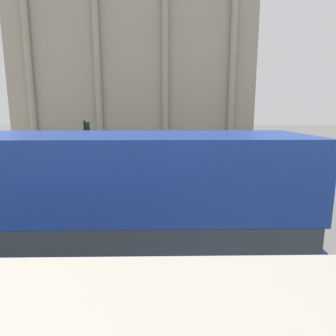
{
  "coord_description": "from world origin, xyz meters",
  "views": [
    {
      "loc": [
        -1.02,
        -2.41,
        4.66
      ],
      "look_at": [
        -0.68,
        15.58,
        1.22
      ],
      "focal_mm": 32.0,
      "sensor_mm": 36.0,
      "label": 1
    }
  ],
  "objects_px": {
    "double_decker_bus": "(37,224)",
    "car_silver": "(222,151)",
    "plaza_building_left": "(136,64)",
    "pedestrian_yellow": "(100,156)",
    "pedestrian_olive": "(63,183)",
    "traffic_light_near": "(183,172)",
    "traffic_light_mid": "(87,147)",
    "pedestrian_black": "(186,182)"
  },
  "relations": [
    {
      "from": "traffic_light_near",
      "to": "pedestrian_black",
      "type": "height_order",
      "value": "traffic_light_near"
    },
    {
      "from": "traffic_light_near",
      "to": "double_decker_bus",
      "type": "bearing_deg",
      "value": -121.04
    },
    {
      "from": "pedestrian_olive",
      "to": "traffic_light_mid",
      "type": "bearing_deg",
      "value": -42.5
    },
    {
      "from": "car_silver",
      "to": "traffic_light_near",
      "type": "bearing_deg",
      "value": 104.77
    },
    {
      "from": "car_silver",
      "to": "pedestrian_yellow",
      "type": "distance_m",
      "value": 12.24
    },
    {
      "from": "pedestrian_black",
      "to": "pedestrian_olive",
      "type": "xyz_separation_m",
      "value": [
        -6.39,
        0.04,
        -0.03
      ]
    },
    {
      "from": "plaza_building_left",
      "to": "car_silver",
      "type": "xyz_separation_m",
      "value": [
        10.21,
        -19.85,
        -11.3
      ]
    },
    {
      "from": "pedestrian_black",
      "to": "pedestrian_olive",
      "type": "relative_size",
      "value": 1.03
    },
    {
      "from": "pedestrian_yellow",
      "to": "pedestrian_olive",
      "type": "height_order",
      "value": "pedestrian_olive"
    },
    {
      "from": "car_silver",
      "to": "pedestrian_black",
      "type": "height_order",
      "value": "pedestrian_black"
    },
    {
      "from": "car_silver",
      "to": "pedestrian_black",
      "type": "xyz_separation_m",
      "value": [
        -4.84,
        -14.73,
        0.34
      ]
    },
    {
      "from": "double_decker_bus",
      "to": "pedestrian_yellow",
      "type": "xyz_separation_m",
      "value": [
        -2.67,
        19.31,
        -1.45
      ]
    },
    {
      "from": "double_decker_bus",
      "to": "traffic_light_mid",
      "type": "bearing_deg",
      "value": 101.31
    },
    {
      "from": "traffic_light_near",
      "to": "pedestrian_olive",
      "type": "xyz_separation_m",
      "value": [
        -6.0,
        3.55,
        -1.27
      ]
    },
    {
      "from": "double_decker_bus",
      "to": "traffic_light_near",
      "type": "height_order",
      "value": "double_decker_bus"
    },
    {
      "from": "traffic_light_mid",
      "to": "pedestrian_yellow",
      "type": "relative_size",
      "value": 2.62
    },
    {
      "from": "pedestrian_olive",
      "to": "double_decker_bus",
      "type": "bearing_deg",
      "value": -174.31
    },
    {
      "from": "double_decker_bus",
      "to": "car_silver",
      "type": "relative_size",
      "value": 2.59
    },
    {
      "from": "double_decker_bus",
      "to": "plaza_building_left",
      "type": "height_order",
      "value": "plaza_building_left"
    },
    {
      "from": "traffic_light_near",
      "to": "car_silver",
      "type": "height_order",
      "value": "traffic_light_near"
    },
    {
      "from": "plaza_building_left",
      "to": "pedestrian_black",
      "type": "distance_m",
      "value": 36.68
    },
    {
      "from": "pedestrian_yellow",
      "to": "pedestrian_black",
      "type": "distance_m",
      "value": 12.0
    },
    {
      "from": "pedestrian_yellow",
      "to": "car_silver",
      "type": "bearing_deg",
      "value": -83.81
    },
    {
      "from": "plaza_building_left",
      "to": "double_decker_bus",
      "type": "bearing_deg",
      "value": -87.96
    },
    {
      "from": "double_decker_bus",
      "to": "pedestrian_yellow",
      "type": "distance_m",
      "value": 19.54
    },
    {
      "from": "traffic_light_mid",
      "to": "pedestrian_olive",
      "type": "bearing_deg",
      "value": -122.66
    },
    {
      "from": "double_decker_bus",
      "to": "pedestrian_yellow",
      "type": "bearing_deg",
      "value": 100.63
    },
    {
      "from": "traffic_light_near",
      "to": "traffic_light_mid",
      "type": "bearing_deg",
      "value": 134.99
    },
    {
      "from": "car_silver",
      "to": "pedestrian_olive",
      "type": "xyz_separation_m",
      "value": [
        -11.23,
        -14.69,
        0.3
      ]
    },
    {
      "from": "double_decker_bus",
      "to": "traffic_light_near",
      "type": "xyz_separation_m",
      "value": [
        3.43,
        5.7,
        -0.08
      ]
    },
    {
      "from": "double_decker_bus",
      "to": "plaza_building_left",
      "type": "relative_size",
      "value": 0.31
    },
    {
      "from": "double_decker_bus",
      "to": "pedestrian_black",
      "type": "xyz_separation_m",
      "value": [
        3.82,
        9.21,
        -1.31
      ]
    },
    {
      "from": "traffic_light_mid",
      "to": "pedestrian_olive",
      "type": "xyz_separation_m",
      "value": [
        -0.96,
        -1.49,
        -1.69
      ]
    },
    {
      "from": "double_decker_bus",
      "to": "pedestrian_black",
      "type": "distance_m",
      "value": 10.05
    },
    {
      "from": "traffic_light_near",
      "to": "car_silver",
      "type": "xyz_separation_m",
      "value": [
        5.23,
        18.24,
        -1.57
      ]
    },
    {
      "from": "double_decker_bus",
      "to": "car_silver",
      "type": "xyz_separation_m",
      "value": [
        8.66,
        23.94,
        -1.65
      ]
    },
    {
      "from": "traffic_light_mid",
      "to": "pedestrian_black",
      "type": "xyz_separation_m",
      "value": [
        5.43,
        -1.53,
        -1.65
      ]
    },
    {
      "from": "pedestrian_black",
      "to": "traffic_light_near",
      "type": "bearing_deg",
      "value": 121.19
    },
    {
      "from": "traffic_light_near",
      "to": "pedestrian_yellow",
      "type": "bearing_deg",
      "value": 114.13
    },
    {
      "from": "car_silver",
      "to": "pedestrian_black",
      "type": "relative_size",
      "value": 2.34
    },
    {
      "from": "pedestrian_olive",
      "to": "pedestrian_black",
      "type": "bearing_deg",
      "value": -100.21
    },
    {
      "from": "car_silver",
      "to": "pedestrian_olive",
      "type": "bearing_deg",
      "value": 83.38
    }
  ]
}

